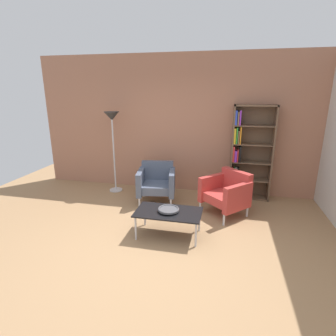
{
  "coord_description": "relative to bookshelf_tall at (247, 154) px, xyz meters",
  "views": [
    {
      "loc": [
        0.97,
        -3.18,
        2.16
      ],
      "look_at": [
        0.07,
        0.84,
        0.95
      ],
      "focal_mm": 28.3,
      "sensor_mm": 36.0,
      "label": 1
    }
  ],
  "objects": [
    {
      "name": "decorative_bowl",
      "position": [
        -1.22,
        -1.86,
        -0.49
      ],
      "size": [
        0.32,
        0.32,
        0.05
      ],
      "color": "#4C4C51",
      "rests_on": "coffee_table_low"
    },
    {
      "name": "armchair_by_bookshelf",
      "position": [
        -1.74,
        -0.62,
        -0.51
      ],
      "size": [
        0.81,
        0.76,
        0.78
      ],
      "rotation": [
        0.0,
        0.0,
        0.17
      ],
      "color": "#4C566B",
      "rests_on": "ground_plane"
    },
    {
      "name": "floor_lamp_torchiere",
      "position": [
        -2.79,
        -0.25,
        0.52
      ],
      "size": [
        0.32,
        0.32,
        1.74
      ],
      "color": "silver",
      "rests_on": "ground_plane"
    },
    {
      "name": "coffee_table_low",
      "position": [
        -1.22,
        -1.86,
        -0.56
      ],
      "size": [
        1.0,
        0.56,
        0.4
      ],
      "color": "black",
      "rests_on": "ground_plane"
    },
    {
      "name": "armchair_near_window",
      "position": [
        -0.37,
        -0.9,
        -0.51
      ],
      "size": [
        0.95,
        0.95,
        0.78
      ],
      "rotation": [
        0.0,
        0.0,
        -0.76
      ],
      "color": "#B73833",
      "rests_on": "ground_plane"
    },
    {
      "name": "ground_plane",
      "position": [
        -1.4,
        -2.25,
        -0.93
      ],
      "size": [
        8.32,
        8.32,
        0.0
      ],
      "primitive_type": "plane",
      "color": "#9E7751"
    },
    {
      "name": "brick_back_panel",
      "position": [
        -1.4,
        0.21,
        0.52
      ],
      "size": [
        6.4,
        0.12,
        2.9
      ],
      "primitive_type": "cube",
      "color": "#A87056",
      "rests_on": "ground_plane"
    },
    {
      "name": "bookshelf_tall",
      "position": [
        0.0,
        0.0,
        0.0
      ],
      "size": [
        0.8,
        0.3,
        1.9
      ],
      "color": "brown",
      "rests_on": "ground_plane"
    }
  ]
}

